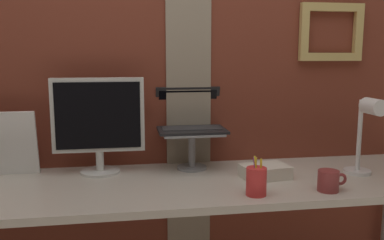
{
  "coord_description": "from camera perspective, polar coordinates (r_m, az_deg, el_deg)",
  "views": [
    {
      "loc": [
        -0.15,
        -1.55,
        1.3
      ],
      "look_at": [
        0.14,
        0.22,
        1.02
      ],
      "focal_mm": 38.41,
      "sensor_mm": 36.0,
      "label": 1
    }
  ],
  "objects": [
    {
      "name": "paper_clutter_stack",
      "position": [
        1.85,
        10.09,
        -7.05
      ],
      "size": [
        0.22,
        0.17,
        0.06
      ],
      "primitive_type": "cube",
      "rotation": [
        0.0,
        0.0,
        0.17
      ],
      "color": "silver",
      "rests_on": "desk"
    },
    {
      "name": "pen_cup",
      "position": [
        1.61,
        8.92,
        -8.38
      ],
      "size": [
        0.08,
        0.08,
        0.16
      ],
      "color": "red",
      "rests_on": "desk"
    },
    {
      "name": "brick_wall_back",
      "position": [
        2.06,
        -5.12,
        6.64
      ],
      "size": [
        3.32,
        0.15,
        2.43
      ],
      "color": "brown",
      "rests_on": "ground_plane"
    },
    {
      "name": "monitor",
      "position": [
        1.89,
        -12.86,
        0.03
      ],
      "size": [
        0.41,
        0.18,
        0.44
      ],
      "color": "silver",
      "rests_on": "desk"
    },
    {
      "name": "desk",
      "position": [
        1.8,
        0.52,
        -10.59
      ],
      "size": [
        2.33,
        0.63,
        0.77
      ],
      "color": "beige",
      "rests_on": "ground_plane"
    },
    {
      "name": "laptop_stand",
      "position": [
        1.94,
        -0.02,
        -3.28
      ],
      "size": [
        0.28,
        0.22,
        0.18
      ],
      "color": "gray",
      "rests_on": "desk"
    },
    {
      "name": "coffee_mug",
      "position": [
        1.73,
        18.47,
        -8.0
      ],
      "size": [
        0.12,
        0.08,
        0.08
      ],
      "color": "maroon",
      "rests_on": "desk"
    },
    {
      "name": "laptop",
      "position": [
        1.98,
        -0.32,
        0.27
      ],
      "size": [
        0.32,
        0.28,
        0.2
      ],
      "color": "black",
      "rests_on": "laptop_stand"
    },
    {
      "name": "desk_lamp",
      "position": [
        1.95,
        23.12,
        -1.06
      ],
      "size": [
        0.12,
        0.2,
        0.35
      ],
      "color": "white",
      "rests_on": "desk"
    }
  ]
}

